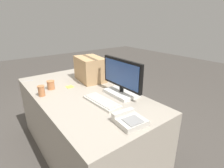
% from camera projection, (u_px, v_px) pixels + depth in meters
% --- Properties ---
extents(ground_plane, '(12.00, 12.00, 0.00)m').
position_uv_depth(ground_plane, '(86.00, 149.00, 2.12)').
color(ground_plane, '#47423D').
extents(office_desk, '(1.80, 0.90, 0.75)m').
position_uv_depth(office_desk, '(84.00, 122.00, 1.99)').
color(office_desk, '#A89E8E').
rests_on(office_desk, ground_plane).
extents(monitor, '(0.54, 0.23, 0.37)m').
position_uv_depth(monitor, '(122.00, 80.00, 1.75)').
color(monitor, white).
rests_on(monitor, office_desk).
extents(keyboard, '(0.41, 0.17, 0.03)m').
position_uv_depth(keyboard, '(101.00, 101.00, 1.62)').
color(keyboard, beige).
rests_on(keyboard, office_desk).
extents(desk_phone, '(0.23, 0.22, 0.07)m').
position_uv_depth(desk_phone, '(129.00, 120.00, 1.30)').
color(desk_phone, beige).
rests_on(desk_phone, office_desk).
extents(paper_cup_left, '(0.08, 0.08, 0.10)m').
position_uv_depth(paper_cup_left, '(51.00, 85.00, 1.92)').
color(paper_cup_left, '#BC7547').
rests_on(paper_cup_left, office_desk).
extents(paper_cup_right, '(0.07, 0.07, 0.11)m').
position_uv_depth(paper_cup_right, '(41.00, 91.00, 1.75)').
color(paper_cup_right, '#BC7547').
rests_on(paper_cup_right, office_desk).
extents(spoon, '(0.07, 0.15, 0.00)m').
position_uv_depth(spoon, '(29.00, 81.00, 2.20)').
color(spoon, '#B2B2B7').
rests_on(spoon, office_desk).
extents(cardboard_box, '(0.44, 0.32, 0.30)m').
position_uv_depth(cardboard_box, '(90.00, 69.00, 2.17)').
color(cardboard_box, tan).
rests_on(cardboard_box, office_desk).
extents(sticky_note_pad, '(0.08, 0.08, 0.01)m').
position_uv_depth(sticky_note_pad, '(70.00, 87.00, 2.00)').
color(sticky_note_pad, '#E5DB4C').
rests_on(sticky_note_pad, office_desk).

